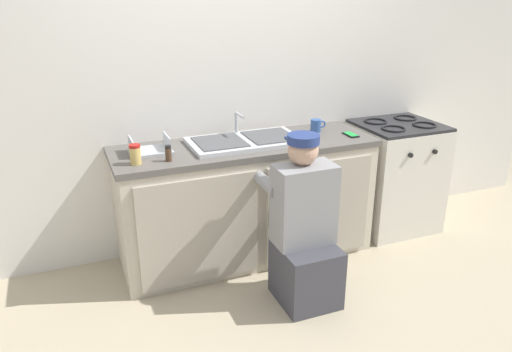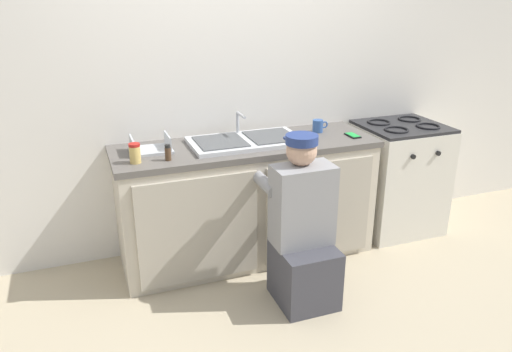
# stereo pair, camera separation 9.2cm
# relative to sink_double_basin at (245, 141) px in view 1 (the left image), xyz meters

# --- Properties ---
(ground_plane) EXTENTS (12.00, 12.00, 0.00)m
(ground_plane) POSITION_rel_sink_double_basin_xyz_m (0.00, -0.30, -0.91)
(ground_plane) COLOR tan
(back_wall) EXTENTS (6.00, 0.10, 2.50)m
(back_wall) POSITION_rel_sink_double_basin_xyz_m (0.00, 0.35, 0.34)
(back_wall) COLOR silver
(back_wall) RESTS_ON ground_plane
(counter_cabinet) EXTENTS (1.86, 0.62, 0.85)m
(counter_cabinet) POSITION_rel_sink_double_basin_xyz_m (0.00, -0.01, -0.49)
(counter_cabinet) COLOR beige
(counter_cabinet) RESTS_ON ground_plane
(countertop) EXTENTS (1.90, 0.62, 0.04)m
(countertop) POSITION_rel_sink_double_basin_xyz_m (0.00, -0.00, -0.04)
(countertop) COLOR #5B5651
(countertop) RESTS_ON counter_cabinet
(sink_double_basin) EXTENTS (0.80, 0.44, 0.19)m
(sink_double_basin) POSITION_rel_sink_double_basin_xyz_m (0.00, 0.00, 0.00)
(sink_double_basin) COLOR silver
(sink_double_basin) RESTS_ON countertop
(stove_range) EXTENTS (0.66, 0.62, 0.92)m
(stove_range) POSITION_rel_sink_double_basin_xyz_m (1.33, -0.00, -0.46)
(stove_range) COLOR silver
(stove_range) RESTS_ON ground_plane
(plumber_person) EXTENTS (0.42, 0.61, 1.10)m
(plumber_person) POSITION_rel_sink_double_basin_xyz_m (0.14, -0.67, -0.45)
(plumber_person) COLOR #3F3F47
(plumber_person) RESTS_ON ground_plane
(cell_phone) EXTENTS (0.07, 0.14, 0.01)m
(cell_phone) POSITION_rel_sink_double_basin_xyz_m (0.80, -0.11, -0.01)
(cell_phone) COLOR black
(cell_phone) RESTS_ON countertop
(spice_bottle_pepper) EXTENTS (0.04, 0.04, 0.10)m
(spice_bottle_pepper) POSITION_rel_sink_double_basin_xyz_m (-0.59, -0.18, 0.03)
(spice_bottle_pepper) COLOR #513823
(spice_bottle_pepper) RESTS_ON countertop
(condiment_jar) EXTENTS (0.07, 0.07, 0.13)m
(condiment_jar) POSITION_rel_sink_double_basin_xyz_m (-0.80, -0.15, 0.05)
(condiment_jar) COLOR #DBB760
(condiment_jar) RESTS_ON countertop
(dish_rack_tray) EXTENTS (0.28, 0.22, 0.11)m
(dish_rack_tray) POSITION_rel_sink_double_basin_xyz_m (-0.67, 0.04, 0.01)
(dish_rack_tray) COLOR #B2B7BC
(dish_rack_tray) RESTS_ON countertop
(coffee_mug) EXTENTS (0.13, 0.08, 0.09)m
(coffee_mug) POSITION_rel_sink_double_basin_xyz_m (0.61, 0.08, 0.03)
(coffee_mug) COLOR #335699
(coffee_mug) RESTS_ON countertop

